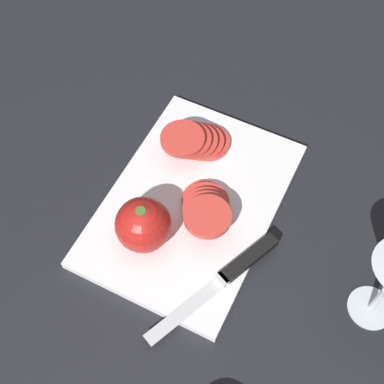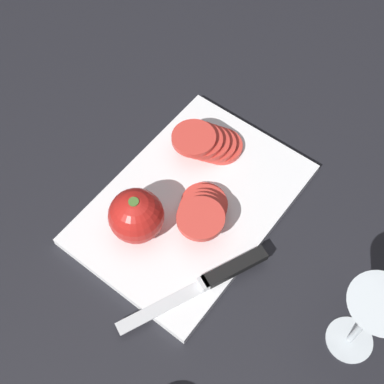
% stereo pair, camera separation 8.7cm
% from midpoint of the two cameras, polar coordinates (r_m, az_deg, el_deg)
% --- Properties ---
extents(ground_plane, '(3.00, 3.00, 0.00)m').
position_cam_midpoint_polar(ground_plane, '(0.92, 1.39, -0.85)').
color(ground_plane, black).
extents(cutting_board, '(0.39, 0.27, 0.02)m').
position_cam_midpoint_polar(cutting_board, '(0.90, 2.75, -1.48)').
color(cutting_board, white).
rests_on(cutting_board, ground_plane).
extents(wine_glass, '(0.09, 0.09, 0.16)m').
position_cam_midpoint_polar(wine_glass, '(0.76, 21.75, -12.46)').
color(wine_glass, silver).
rests_on(wine_glass, ground_plane).
extents(whole_tomato, '(0.09, 0.09, 0.09)m').
position_cam_midpoint_polar(whole_tomato, '(0.83, -3.02, -2.81)').
color(whole_tomato, red).
rests_on(whole_tomato, cutting_board).
extents(knife, '(0.24, 0.12, 0.01)m').
position_cam_midpoint_polar(knife, '(0.83, 6.23, -8.99)').
color(knife, silver).
rests_on(knife, cutting_board).
extents(tomato_slice_stack_near, '(0.12, 0.11, 0.05)m').
position_cam_midpoint_polar(tomato_slice_stack_near, '(0.93, 4.37, 5.11)').
color(tomato_slice_stack_near, '#D63D33').
rests_on(tomato_slice_stack_near, cutting_board).
extents(tomato_slice_stack_far, '(0.12, 0.10, 0.05)m').
position_cam_midpoint_polar(tomato_slice_stack_far, '(0.86, 4.00, -2.23)').
color(tomato_slice_stack_far, '#D63D33').
rests_on(tomato_slice_stack_far, cutting_board).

